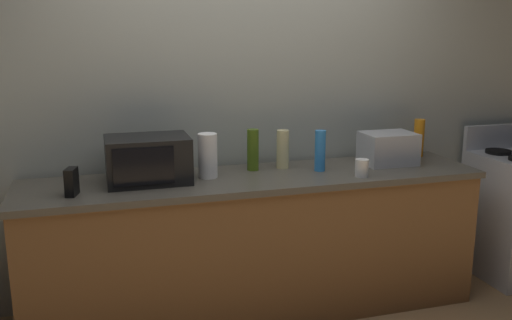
{
  "coord_description": "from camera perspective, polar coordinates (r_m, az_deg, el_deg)",
  "views": [
    {
      "loc": [
        -0.94,
        -2.79,
        1.77
      ],
      "look_at": [
        0.0,
        0.4,
        1.0
      ],
      "focal_mm": 39.36,
      "sensor_mm": 36.0,
      "label": 1
    }
  ],
  "objects": [
    {
      "name": "bottle_spray_cleaner",
      "position": [
        3.56,
        6.53,
        0.95
      ],
      "size": [
        0.07,
        0.07,
        0.26
      ],
      "primitive_type": "cylinder",
      "color": "#338CE5",
      "rests_on": "counter_run"
    },
    {
      "name": "bottle_dish_soap",
      "position": [
        4.11,
        16.21,
        2.17
      ],
      "size": [
        0.07,
        0.07,
        0.27
      ],
      "primitive_type": "cylinder",
      "color": "orange",
      "rests_on": "counter_run"
    },
    {
      "name": "back_wall",
      "position": [
        3.75,
        -1.79,
        6.59
      ],
      "size": [
        6.4,
        0.1,
        2.7
      ],
      "primitive_type": "cube",
      "color": "#9EA399",
      "rests_on": "ground_plane"
    },
    {
      "name": "counter_run",
      "position": [
        3.58,
        0.0,
        -8.58
      ],
      "size": [
        2.84,
        0.64,
        0.9
      ],
      "color": "brown",
      "rests_on": "ground_plane"
    },
    {
      "name": "toaster_oven",
      "position": [
        3.83,
        13.27,
        1.17
      ],
      "size": [
        0.34,
        0.26,
        0.21
      ],
      "primitive_type": "cube",
      "color": "#B7BABF",
      "rests_on": "counter_run"
    },
    {
      "name": "microwave",
      "position": [
        3.34,
        -10.93,
        0.05
      ],
      "size": [
        0.48,
        0.35,
        0.27
      ],
      "color": "black",
      "rests_on": "counter_run"
    },
    {
      "name": "cordless_phone",
      "position": [
        3.18,
        -18.23,
        -2.13
      ],
      "size": [
        0.08,
        0.12,
        0.15
      ],
      "primitive_type": "cube",
      "rotation": [
        0.0,
        0.0,
        -0.27
      ],
      "color": "black",
      "rests_on": "counter_run"
    },
    {
      "name": "paper_towel_roll",
      "position": [
        3.39,
        -4.93,
        0.45
      ],
      "size": [
        0.12,
        0.12,
        0.27
      ],
      "primitive_type": "cylinder",
      "color": "white",
      "rests_on": "counter_run"
    },
    {
      "name": "bottle_hand_soap",
      "position": [
        3.62,
        2.73,
        1.11
      ],
      "size": [
        0.08,
        0.08,
        0.25
      ],
      "primitive_type": "cylinder",
      "color": "beige",
      "rests_on": "counter_run"
    },
    {
      "name": "bottle_olive_oil",
      "position": [
        3.55,
        -0.32,
        1.04
      ],
      "size": [
        0.07,
        0.07,
        0.26
      ],
      "primitive_type": "cylinder",
      "color": "#4C6B19",
      "rests_on": "counter_run"
    },
    {
      "name": "mug_white",
      "position": [
        3.47,
        10.69,
        -0.8
      ],
      "size": [
        0.08,
        0.08,
        0.11
      ],
      "primitive_type": "cylinder",
      "color": "white",
      "rests_on": "counter_run"
    }
  ]
}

